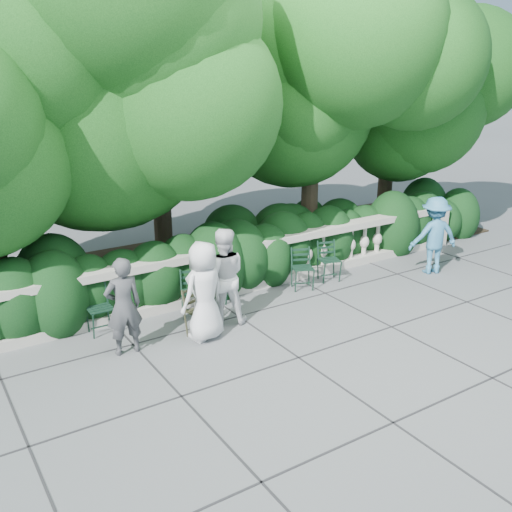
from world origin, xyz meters
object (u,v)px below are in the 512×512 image
person_older_blue (434,235)px  person_woman_grey (123,306)px  chair_e (304,291)px  person_businessman (204,291)px  person_casual_man (223,276)px  chair_d (219,308)px  chair_f (331,283)px  chair_b (105,336)px  chair_weathered (207,338)px  chair_a (194,319)px

person_older_blue → person_woman_grey: bearing=18.5°
chair_e → person_older_blue: size_ratio=0.50×
person_businessman → person_casual_man: 0.67m
chair_d → chair_f: bearing=-18.1°
person_businessman → chair_d: bearing=-144.6°
chair_d → chair_b: bearing=164.8°
chair_b → person_businessman: (1.39, -0.96, 0.83)m
chair_d → chair_weathered: 1.24m
chair_b → person_casual_man: 2.21m
person_older_blue → chair_b: bearing=12.5°
chair_b → chair_d: (2.18, -0.01, 0.00)m
person_businessman → person_older_blue: bearing=166.4°
chair_d → chair_f: (2.58, -0.14, 0.00)m
person_woman_grey → chair_f: bearing=-170.2°
chair_d → person_woman_grey: person_woman_grey is taller
chair_b → chair_d: 2.18m
chair_d → person_older_blue: bearing=-24.6°
person_businessman → chair_b: bearing=-49.4°
chair_b → chair_d: bearing=0.2°
person_older_blue → person_businessman: bearing=20.6°
chair_f → person_woman_grey: 4.75m
chair_f → chair_a: bearing=-163.0°
person_casual_man → chair_a: bearing=-22.3°
chair_e → chair_weathered: (-2.58, -0.76, 0.00)m
chair_a → chair_weathered: (-0.16, -0.80, 0.00)m
chair_a → chair_weathered: 0.81m
person_businessman → person_casual_man: bearing=-161.3°
chair_weathered → person_businessman: person_businessman is taller
person_businessman → chair_e: bearing=-179.2°
chair_f → person_woman_grey: size_ratio=0.53×
chair_weathered → person_casual_man: 1.09m
chair_a → person_older_blue: person_older_blue is taller
chair_a → chair_d: same height
chair_weathered → person_older_blue: person_older_blue is taller
chair_f → person_older_blue: bearing=-0.7°
person_woman_grey → chair_d: bearing=-158.0°
chair_e → chair_weathered: same height
person_woman_grey → person_older_blue: bearing=-178.1°
chair_d → chair_f: size_ratio=1.00×
chair_b → person_businessman: size_ratio=0.50×
person_businessman → chair_weathered: bearing=104.1°
chair_f → chair_weathered: 3.45m
chair_e → person_businessman: 2.83m
chair_d → chair_e: bearing=-21.7°
chair_d → person_woman_grey: size_ratio=0.53×
chair_b → chair_d: same height
chair_d → chair_weathered: size_ratio=1.00×
chair_a → chair_f: 3.19m
chair_e → person_businessman: (-2.60, -0.73, 0.83)m
chair_weathered → person_older_blue: size_ratio=0.50×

